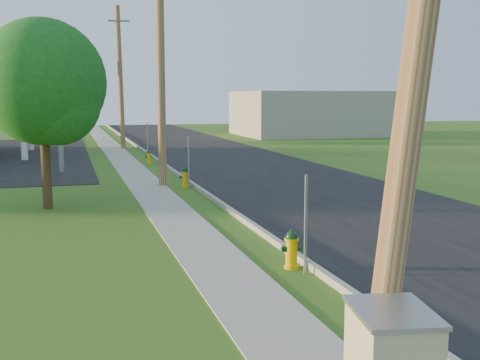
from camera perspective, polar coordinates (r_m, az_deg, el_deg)
The scene contains 15 objects.
road at distance 19.03m, azimuth 11.44°, elevation -2.84°, with size 8.00×120.00×0.02m, color black.
curb at distance 17.55m, azimuth -0.24°, elevation -3.36°, with size 0.15×120.00×0.15m, color gray.
sidewalk at distance 17.18m, azimuth -5.88°, elevation -3.86°, with size 1.50×120.00×0.03m, color gray.
utility_pole_mid at distance 23.88m, azimuth -7.53°, elevation 11.31°, with size 1.40×0.32×9.80m.
utility_pole_far at distance 41.74m, azimuth -11.28°, elevation 9.53°, with size 1.40×0.32×9.50m.
sign_post_near at distance 11.91m, azimuth 6.25°, elevation -4.28°, with size 0.05×0.04×2.00m, color gray.
sign_post_mid at distance 23.13m, azimuth -4.90°, elevation 1.66°, with size 0.05×0.04×2.00m, color gray.
sign_post_far at distance 35.13m, azimuth -8.78°, elevation 3.72°, with size 0.05×0.04×2.00m, color gray.
price_pylon at distance 29.13m, azimuth -16.98°, elevation 11.36°, with size 0.34×2.04×6.85m.
distant_building at distance 56.16m, azimuth 7.26°, elevation 6.30°, with size 14.00×10.00×4.00m, color gray.
tree_verge at distance 19.58m, azimuth -17.93°, elevation 8.39°, with size 3.90×3.90×5.91m.
tree_lot at distance 49.19m, azimuth -19.47°, elevation 8.31°, with size 4.35×4.35×6.59m.
hydrant_near at distance 12.43m, azimuth 4.91°, elevation -6.57°, with size 0.43×0.38×0.82m.
hydrant_mid at distance 23.38m, azimuth -5.23°, elevation 0.24°, with size 0.42×0.38×0.82m.
hydrant_far at distance 32.00m, azimuth -8.64°, elevation 2.18°, with size 0.38×0.34×0.74m.
Camera 1 is at (-4.20, -6.56, 3.50)m, focal length 45.00 mm.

